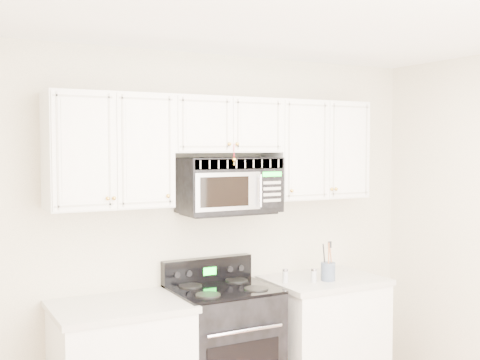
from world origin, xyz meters
TOP-DOWN VIEW (x-y plane):
  - room at (0.00, 0.00)m, footprint 3.51×3.51m
  - base_cabinet_right at (0.80, 1.44)m, footprint 0.86×0.65m
  - range at (-0.05, 1.46)m, footprint 0.70×0.64m
  - upper_cabinets at (0.00, 1.58)m, footprint 2.44×0.37m
  - microwave at (0.05, 1.57)m, footprint 0.71×0.41m
  - utensil_crock at (0.77, 1.34)m, footprint 0.11×0.11m
  - shaker_salt at (0.45, 1.43)m, footprint 0.04×0.04m
  - shaker_pepper at (0.64, 1.35)m, footprint 0.04×0.04m

SIDE VIEW (x-z plane):
  - base_cabinet_right at x=0.80m, z-range -0.03..0.89m
  - range at x=-0.05m, z-range -0.07..1.04m
  - shaker_pepper at x=0.64m, z-range 0.92..1.02m
  - shaker_salt at x=0.45m, z-range 0.92..1.02m
  - utensil_crock at x=0.77m, z-range 0.85..1.14m
  - room at x=0.00m, z-range 0.00..2.60m
  - microwave at x=0.05m, z-range 1.45..1.84m
  - upper_cabinets at x=0.00m, z-range 1.56..2.31m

